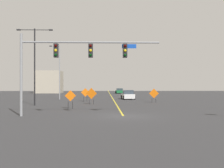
% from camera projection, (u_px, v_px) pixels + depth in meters
% --- Properties ---
extents(ground, '(168.76, 168.76, 0.00)m').
position_uv_depth(ground, '(123.00, 116.00, 21.15)').
color(ground, '#38383A').
extents(road_centre_stripe, '(0.16, 93.76, 0.01)m').
position_uv_depth(road_centre_stripe, '(110.00, 94.00, 68.01)').
color(road_centre_stripe, yellow).
rests_on(road_centre_stripe, ground).
extents(traffic_signal_assembly, '(10.65, 0.44, 6.31)m').
position_uv_depth(traffic_signal_assembly, '(72.00, 55.00, 21.03)').
color(traffic_signal_assembly, gray).
rests_on(traffic_signal_assembly, ground).
extents(street_lamp_near_right, '(1.74, 0.24, 8.82)m').
position_uv_depth(street_lamp_near_right, '(59.00, 70.00, 44.72)').
color(street_lamp_near_right, gray).
rests_on(street_lamp_near_right, ground).
extents(street_lamp_mid_right, '(4.13, 0.24, 8.89)m').
position_uv_depth(street_lamp_mid_right, '(35.00, 60.00, 31.83)').
color(street_lamp_mid_right, black).
rests_on(street_lamp_mid_right, ground).
extents(construction_sign_left_lane, '(1.29, 0.22, 1.89)m').
position_uv_depth(construction_sign_left_lane, '(154.00, 94.00, 36.78)').
color(construction_sign_left_lane, orange).
rests_on(construction_sign_left_lane, ground).
extents(construction_sign_right_shoulder, '(1.21, 0.31, 1.92)m').
position_uv_depth(construction_sign_right_shoulder, '(85.00, 93.00, 39.27)').
color(construction_sign_right_shoulder, orange).
rests_on(construction_sign_right_shoulder, ground).
extents(construction_sign_left_shoulder, '(1.35, 0.37, 2.01)m').
position_uv_depth(construction_sign_left_shoulder, '(91.00, 94.00, 33.86)').
color(construction_sign_left_shoulder, orange).
rests_on(construction_sign_left_shoulder, ground).
extents(construction_sign_right_lane, '(1.09, 0.17, 1.74)m').
position_uv_depth(construction_sign_right_lane, '(91.00, 92.00, 50.47)').
color(construction_sign_right_lane, orange).
rests_on(construction_sign_right_lane, ground).
extents(construction_sign_median_far, '(1.10, 0.15, 1.86)m').
position_uv_depth(construction_sign_median_far, '(70.00, 97.00, 27.32)').
color(construction_sign_median_far, orange).
rests_on(construction_sign_median_far, ground).
extents(car_green_mid, '(2.17, 4.44, 1.41)m').
position_uv_depth(car_green_mid, '(119.00, 91.00, 75.62)').
color(car_green_mid, '#196B38').
rests_on(car_green_mid, ground).
extents(car_white_approaching, '(2.16, 4.18, 1.52)m').
position_uv_depth(car_white_approaching, '(128.00, 95.00, 45.64)').
color(car_white_approaching, white).
rests_on(car_white_approaching, ground).
extents(roadside_building_west, '(7.06, 7.22, 6.33)m').
position_uv_depth(roadside_building_west, '(49.00, 82.00, 79.02)').
color(roadside_building_west, '#B2A893').
rests_on(roadside_building_west, ground).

